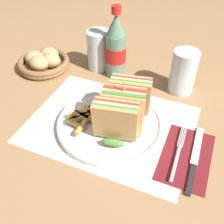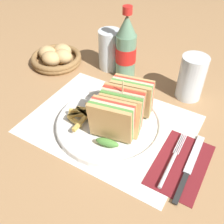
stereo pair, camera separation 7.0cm
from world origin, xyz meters
name	(u,v)px [view 2 (the right image)]	position (x,y,z in m)	size (l,w,h in m)	color
ground_plane	(113,127)	(0.00, 0.00, 0.00)	(4.00, 4.00, 0.00)	#9E754C
placemat	(110,124)	(-0.01, 0.01, 0.00)	(0.44, 0.33, 0.00)	silver
plate_main	(108,124)	(-0.01, 0.00, 0.01)	(0.29, 0.29, 0.02)	white
club_sandwich	(122,109)	(0.02, 0.01, 0.07)	(0.12, 0.20, 0.14)	tan
fries_pile	(83,114)	(-0.08, -0.03, 0.03)	(0.08, 0.10, 0.02)	gold
ketchup_blob	(95,108)	(-0.07, 0.02, 0.03)	(0.05, 0.04, 0.02)	maroon
napkin	(181,164)	(0.20, -0.02, 0.00)	(0.12, 0.19, 0.00)	maroon
fork	(171,164)	(0.18, -0.04, 0.01)	(0.02, 0.18, 0.01)	silver
knife	(189,167)	(0.22, -0.03, 0.01)	(0.02, 0.22, 0.00)	black
coke_bottle_near	(126,48)	(-0.09, 0.24, 0.10)	(0.07, 0.07, 0.24)	slate
glass_near	(191,80)	(0.13, 0.24, 0.06)	(0.08, 0.08, 0.14)	silver
glass_far	(110,52)	(-0.16, 0.26, 0.06)	(0.08, 0.08, 0.14)	silver
bread_basket	(56,58)	(-0.34, 0.18, 0.02)	(0.18, 0.18, 0.06)	olive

